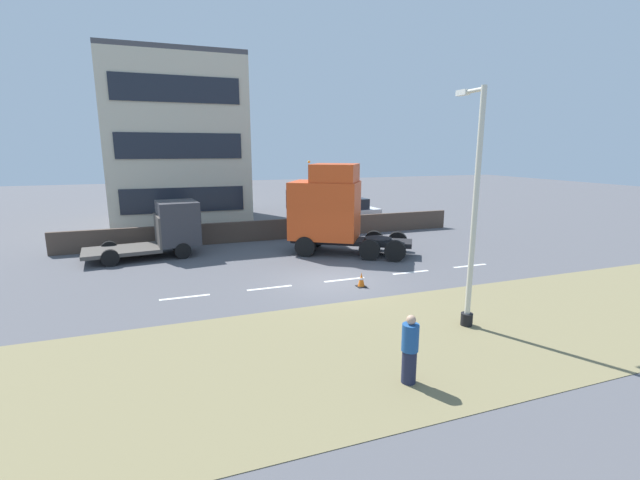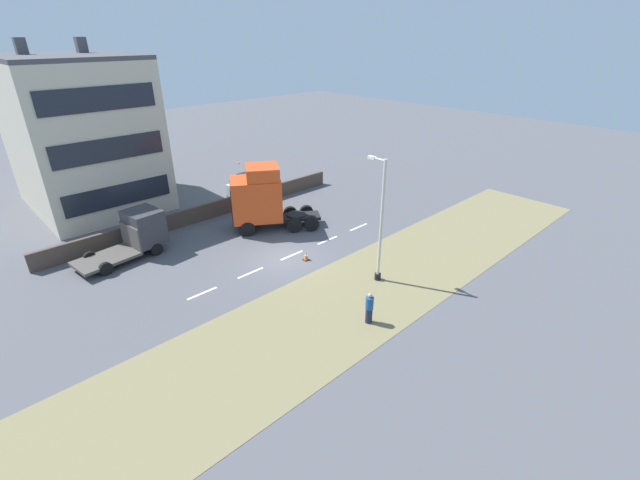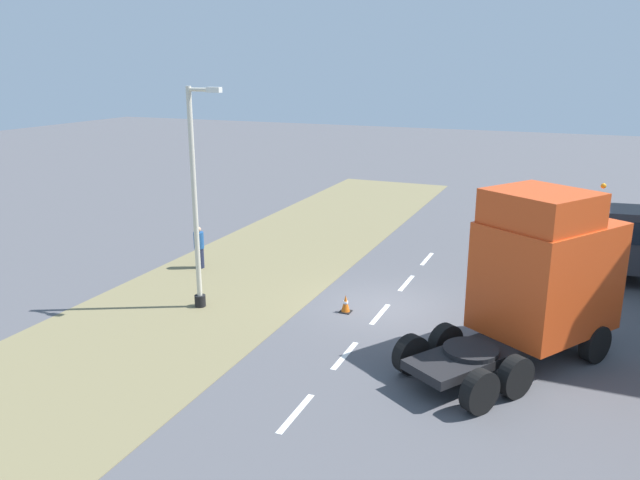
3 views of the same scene
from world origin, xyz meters
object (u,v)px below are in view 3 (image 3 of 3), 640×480
at_px(lorry_cab, 540,276).
at_px(traffic_cone_lead, 346,304).
at_px(lamp_post, 197,212).
at_px(flatbed_truck, 618,241).
at_px(pedestrian, 199,248).

bearing_deg(lorry_cab, traffic_cone_lead, -156.27).
xyz_separation_m(lorry_cab, lamp_post, (-10.36, -0.50, 0.92)).
distance_m(lorry_cab, flatbed_truck, 8.28).
distance_m(flatbed_truck, traffic_cone_lead, 10.75).
height_order(pedestrian, traffic_cone_lead, pedestrian).
xyz_separation_m(flatbed_truck, lamp_post, (-12.59, -8.42, 1.78)).
bearing_deg(pedestrian, lorry_cab, -13.11).
xyz_separation_m(flatbed_truck, traffic_cone_lead, (-8.07, -7.00, -1.17)).
bearing_deg(traffic_cone_lead, pedestrian, 163.50).
bearing_deg(pedestrian, traffic_cone_lead, -16.50).
distance_m(flatbed_truck, pedestrian, 15.76).
bearing_deg(pedestrian, flatbed_truck, 18.39).
xyz_separation_m(lorry_cab, traffic_cone_lead, (-5.84, 0.92, -2.03)).
height_order(flatbed_truck, pedestrian, flatbed_truck).
distance_m(pedestrian, traffic_cone_lead, 7.18).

